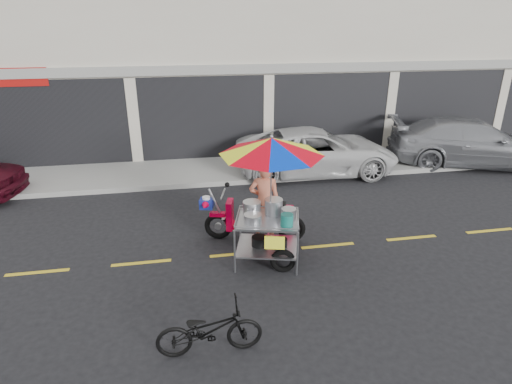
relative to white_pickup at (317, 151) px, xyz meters
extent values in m
plane|color=black|center=(-1.21, -4.70, -0.71)|extent=(90.00, 90.00, 0.00)
cube|color=gray|center=(-1.21, 0.80, -0.64)|extent=(45.00, 3.00, 0.15)
cube|color=beige|center=(-1.21, 5.80, 3.29)|extent=(36.00, 8.00, 8.00)
cube|color=black|center=(-1.21, 1.77, 0.74)|extent=(35.28, 0.06, 2.90)
cube|color=gray|center=(-1.21, 1.75, 2.39)|extent=(36.00, 0.12, 0.30)
cube|color=gold|center=(-1.21, -4.70, -0.71)|extent=(42.00, 0.10, 0.01)
imported|color=silver|center=(0.00, 0.00, 0.00)|extent=(5.26, 2.67, 1.42)
imported|color=#919499|center=(5.37, -0.14, 0.07)|extent=(5.76, 3.63, 1.56)
imported|color=black|center=(-4.02, -7.47, -0.30)|extent=(1.58, 0.56, 0.83)
torus|color=black|center=(-3.55, -3.92, -0.40)|extent=(0.64, 0.28, 0.63)
torus|color=black|center=(-1.95, -4.34, -0.40)|extent=(0.64, 0.28, 0.63)
cylinder|color=#9EA0A5|center=(-3.55, -3.92, -0.40)|extent=(0.17, 0.10, 0.15)
cylinder|color=#9EA0A5|center=(-1.95, -4.34, -0.40)|extent=(0.17, 0.10, 0.15)
cube|color=red|center=(-3.55, -3.92, -0.11)|extent=(0.37, 0.22, 0.09)
cylinder|color=#9EA0A5|center=(-3.55, -3.92, 0.06)|extent=(0.40, 0.16, 0.89)
cube|color=red|center=(-3.28, -3.99, -0.11)|extent=(0.22, 0.40, 0.66)
cube|color=red|center=(-2.80, -4.12, -0.36)|extent=(0.93, 0.52, 0.09)
cube|color=red|center=(-2.32, -4.24, -0.11)|extent=(0.87, 0.49, 0.44)
cube|color=black|center=(-2.43, -4.21, 0.15)|extent=(0.76, 0.44, 0.11)
cylinder|color=#9EA0A5|center=(-3.42, -3.96, 0.39)|extent=(0.19, 0.60, 0.04)
sphere|color=black|center=(-3.30, -3.76, 0.52)|extent=(0.11, 0.11, 0.11)
cylinder|color=white|center=(-3.42, -3.96, -0.18)|extent=(0.16, 0.16, 0.05)
cube|color=navy|center=(-3.78, -3.86, 0.15)|extent=(0.34, 0.31, 0.22)
cylinder|color=white|center=(-3.78, -3.86, 0.28)|extent=(0.21, 0.21, 0.05)
cone|color=red|center=(-3.83, -4.04, 0.17)|extent=(0.25, 0.28, 0.20)
torus|color=black|center=(-2.43, -5.52, -0.47)|extent=(0.52, 0.23, 0.51)
cylinder|color=#9EA0A5|center=(-3.36, -5.39, -0.24)|extent=(0.05, 0.05, 0.93)
cylinder|color=#9EA0A5|center=(-3.11, -4.43, -0.24)|extent=(0.05, 0.05, 0.93)
cylinder|color=#9EA0A5|center=(-2.19, -5.70, -0.24)|extent=(0.05, 0.05, 0.93)
cylinder|color=#9EA0A5|center=(-1.94, -4.74, -0.24)|extent=(0.05, 0.05, 0.93)
cube|color=#9EA0A5|center=(-2.65, -5.07, -0.38)|extent=(1.42, 1.26, 0.03)
cube|color=#9EA0A5|center=(-2.65, -5.07, 0.22)|extent=(1.42, 1.26, 0.04)
cylinder|color=#9EA0A5|center=(-2.78, -5.54, 0.29)|extent=(1.18, 0.33, 0.03)
cylinder|color=#9EA0A5|center=(-2.53, -4.59, 0.29)|extent=(1.18, 0.33, 0.03)
cylinder|color=#9EA0A5|center=(-3.24, -4.91, 0.29)|extent=(0.28, 0.96, 0.03)
cylinder|color=#9EA0A5|center=(-2.07, -5.22, 0.29)|extent=(0.28, 0.96, 0.03)
cylinder|color=#9EA0A5|center=(-2.53, -4.59, -0.38)|extent=(0.25, 0.81, 0.04)
cylinder|color=#9EA0A5|center=(-2.53, -4.59, 0.17)|extent=(0.25, 0.81, 0.04)
cube|color=#FEFF2B|center=(-2.63, -5.62, 0.00)|extent=(0.38, 0.12, 0.27)
cylinder|color=#B7B7BC|center=(-2.92, -4.77, 0.37)|extent=(0.44, 0.44, 0.24)
cylinder|color=#B7B7BC|center=(-2.48, -4.86, 0.39)|extent=(0.44, 0.44, 0.30)
cylinder|color=#B7B7BC|center=(-2.23, -5.12, 0.34)|extent=(0.36, 0.36, 0.19)
cylinder|color=#B7B7BC|center=(-2.97, -5.19, 0.32)|extent=(0.42, 0.42, 0.16)
cylinder|color=#176C61|center=(-2.35, -5.43, 0.37)|extent=(0.30, 0.30, 0.24)
cylinder|color=black|center=(-2.81, -5.02, -0.27)|extent=(0.38, 0.38, 0.20)
cylinder|color=black|center=(-2.39, -5.14, -0.28)|extent=(0.32, 0.32, 0.18)
cylinder|color=#9EA0A5|center=(-2.57, -4.97, 1.05)|extent=(0.03, 0.03, 1.65)
sphere|color=#9EA0A5|center=(-2.57, -4.97, 1.89)|extent=(0.07, 0.07, 0.07)
imported|color=#CF6E51|center=(-2.54, -4.19, 0.22)|extent=(0.77, 0.60, 1.86)
camera|label=1|loc=(-4.24, -12.56, 3.95)|focal=30.00mm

